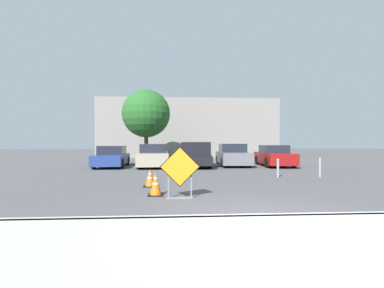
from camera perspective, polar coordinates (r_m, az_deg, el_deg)
name	(u,v)px	position (r m, az deg, el deg)	size (l,w,h in m)	color
ground_plane	(207,169)	(15.28, 3.38, -5.65)	(96.00, 96.00, 0.00)	#4C4C4F
sidewalk_strip	(305,251)	(4.24, 23.75, -20.94)	(27.67, 3.15, 0.14)	#ADAAA3
curb_lip	(266,218)	(5.61, 16.09, -15.54)	(27.67, 0.20, 0.14)	#ADAAA3
road_closed_sign	(180,171)	(7.34, -2.71, -5.97)	(1.15, 0.20, 1.49)	black
traffic_cone_nearest	(156,184)	(7.93, -8.07, -8.77)	(0.46, 0.46, 0.71)	black
traffic_cone_second	(150,178)	(9.51, -9.33, -7.48)	(0.46, 0.46, 0.63)	black
parked_car_nearest	(112,157)	(17.67, -17.35, -2.78)	(1.99, 4.19, 1.37)	navy
parked_car_second	(153,156)	(17.23, -8.55, -2.68)	(2.14, 4.64, 1.49)	#A39984
pickup_truck	(194,155)	(16.96, 0.53, -2.56)	(2.06, 5.12, 1.62)	black
parked_car_third	(232,155)	(18.09, 8.98, -2.52)	(2.09, 4.52, 1.51)	slate
parked_car_fourth	(274,156)	(18.26, 17.76, -2.60)	(2.02, 4.13, 1.41)	maroon
bollard_nearest	(278,167)	(12.39, 18.56, -4.97)	(0.12, 0.12, 0.86)	gray
bollard_second	(320,167)	(13.25, 26.55, -4.58)	(0.12, 0.12, 0.88)	gray
building_facade_backdrop	(188,129)	(28.81, -0.87, 3.37)	(19.02, 5.00, 6.22)	gray
street_tree_behind_lot	(146,114)	(21.51, -10.15, 6.65)	(3.92, 3.92, 5.93)	#513823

